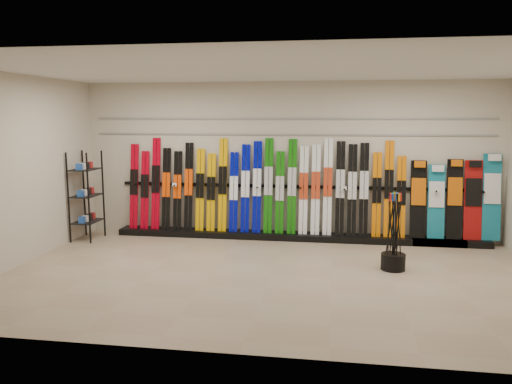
# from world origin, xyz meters

# --- Properties ---
(floor) EXTENTS (8.00, 8.00, 0.00)m
(floor) POSITION_xyz_m (0.00, 0.00, 0.00)
(floor) COLOR tan
(floor) RESTS_ON ground
(back_wall) EXTENTS (8.00, 0.00, 8.00)m
(back_wall) POSITION_xyz_m (0.00, 2.50, 1.50)
(back_wall) COLOR beige
(back_wall) RESTS_ON floor
(left_wall) EXTENTS (0.00, 5.00, 5.00)m
(left_wall) POSITION_xyz_m (-4.00, 0.00, 1.50)
(left_wall) COLOR beige
(left_wall) RESTS_ON floor
(ceiling) EXTENTS (8.00, 8.00, 0.00)m
(ceiling) POSITION_xyz_m (0.00, 0.00, 3.00)
(ceiling) COLOR silver
(ceiling) RESTS_ON back_wall
(ski_rack_base) EXTENTS (8.00, 0.40, 0.12)m
(ski_rack_base) POSITION_xyz_m (0.22, 2.28, 0.06)
(ski_rack_base) COLOR black
(ski_rack_base) RESTS_ON floor
(skis) EXTENTS (5.37, 0.27, 1.81)m
(skis) POSITION_xyz_m (-0.43, 2.35, 0.96)
(skis) COLOR #B60015
(skis) RESTS_ON ski_rack_base
(snowboards) EXTENTS (1.58, 0.24, 1.56)m
(snowboards) POSITION_xyz_m (3.12, 2.35, 0.84)
(snowboards) COLOR black
(snowboards) RESTS_ON ski_rack_base
(accessory_rack) EXTENTS (0.40, 0.60, 1.69)m
(accessory_rack) POSITION_xyz_m (-3.75, 1.70, 0.85)
(accessory_rack) COLOR black
(accessory_rack) RESTS_ON floor
(pole_bin) EXTENTS (0.37, 0.37, 0.25)m
(pole_bin) POSITION_xyz_m (1.83, 0.59, 0.12)
(pole_bin) COLOR black
(pole_bin) RESTS_ON floor
(ski_poles) EXTENTS (0.29, 0.30, 1.18)m
(ski_poles) POSITION_xyz_m (1.82, 0.57, 0.61)
(ski_poles) COLOR black
(ski_poles) RESTS_ON pole_bin
(slatwall_rail_0) EXTENTS (7.60, 0.02, 0.03)m
(slatwall_rail_0) POSITION_xyz_m (0.00, 2.48, 2.00)
(slatwall_rail_0) COLOR gray
(slatwall_rail_0) RESTS_ON back_wall
(slatwall_rail_1) EXTENTS (7.60, 0.02, 0.03)m
(slatwall_rail_1) POSITION_xyz_m (0.00, 2.48, 2.30)
(slatwall_rail_1) COLOR gray
(slatwall_rail_1) RESTS_ON back_wall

